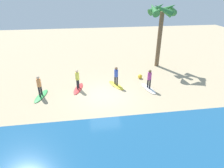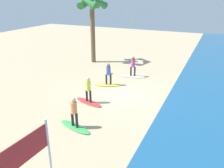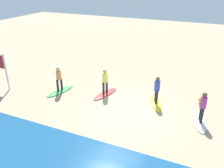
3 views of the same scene
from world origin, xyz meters
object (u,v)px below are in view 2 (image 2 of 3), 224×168
at_px(surfboard_yellow, 109,85).
at_px(surfboard_green, 75,127).
at_px(surfboard_red, 89,102).
at_px(surfer_yellow, 108,72).
at_px(surfboard_white, 133,76).
at_px(surfer_white, 133,65).
at_px(surfer_red, 88,88).
at_px(surfer_green, 74,110).
at_px(palm_tree, 92,8).
at_px(beach_ball, 109,71).

xyz_separation_m(surfboard_yellow, surfboard_green, (6.10, 0.98, 0.00)).
bearing_deg(surfboard_red, surfer_yellow, 107.16).
height_order(surfboard_white, surfer_white, surfer_white).
bearing_deg(surfer_yellow, surfboard_red, 2.66).
xyz_separation_m(surfer_red, surfer_green, (2.86, 0.83, 0.00)).
relative_size(surfboard_white, surfer_red, 1.28).
distance_m(surfer_red, palm_tree, 10.39).
xyz_separation_m(surfer_white, surfer_red, (5.83, -0.85, 0.00)).
bearing_deg(beach_ball, surfboard_yellow, 25.52).
bearing_deg(surfer_green, surfer_white, 179.87).
relative_size(surfboard_yellow, surfer_green, 1.28).
relative_size(surfer_white, surfboard_green, 0.78).
bearing_deg(surfer_green, surfboard_green, -7.13).
xyz_separation_m(surfboard_white, surfboard_red, (5.83, -0.85, 0.00)).
relative_size(surfer_white, surfboard_red, 0.78).
bearing_deg(surfer_white, surfboard_yellow, -21.15).
distance_m(surfer_red, surfer_green, 2.98).
bearing_deg(palm_tree, surfer_red, 27.18).
xyz_separation_m(surfboard_yellow, surfboard_red, (3.24, 0.15, 0.00)).
xyz_separation_m(surfer_red, beach_ball, (-5.72, -1.33, -0.83)).
bearing_deg(surfboard_green, surfer_red, 120.31).
height_order(surfer_white, surfer_yellow, same).
relative_size(surfboard_red, palm_tree, 0.32).
distance_m(surfer_white, surfer_green, 8.69).
bearing_deg(palm_tree, surfboard_green, 24.57).
xyz_separation_m(surfboard_white, surfer_white, (0.00, 0.00, 0.99)).
bearing_deg(surfer_yellow, surfer_white, 158.85).
bearing_deg(surfboard_white, surfboard_green, -102.52).
relative_size(surfer_red, palm_tree, 0.25).
height_order(palm_tree, beach_ball, palm_tree).
bearing_deg(surfer_red, surfer_green, 16.21).
distance_m(surfer_white, beach_ball, 2.34).
distance_m(surfboard_white, surfer_red, 5.98).
relative_size(surfer_red, beach_ball, 4.03).
bearing_deg(surfer_white, surfer_red, -8.32).
height_order(surfboard_yellow, palm_tree, palm_tree).
xyz_separation_m(surfboard_white, surfer_red, (5.83, -0.85, 0.99)).
distance_m(surfboard_white, surfboard_yellow, 2.78).
relative_size(surfer_white, surfboard_yellow, 0.78).
distance_m(surfboard_green, beach_ball, 8.85).
height_order(surfer_green, palm_tree, palm_tree).
height_order(surfer_yellow, palm_tree, palm_tree).
relative_size(surfboard_yellow, surfboard_red, 1.00).
xyz_separation_m(surfer_yellow, surfboard_red, (3.24, 0.15, -0.99)).
distance_m(surfboard_white, beach_ball, 2.20).
relative_size(surfboard_yellow, surfer_red, 1.28).
xyz_separation_m(palm_tree, beach_ball, (2.73, 3.01, -5.03)).
distance_m(surfboard_yellow, surfer_red, 3.39).
bearing_deg(surfer_yellow, surfboard_white, 158.85).
bearing_deg(surfboard_green, beach_ball, 118.27).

